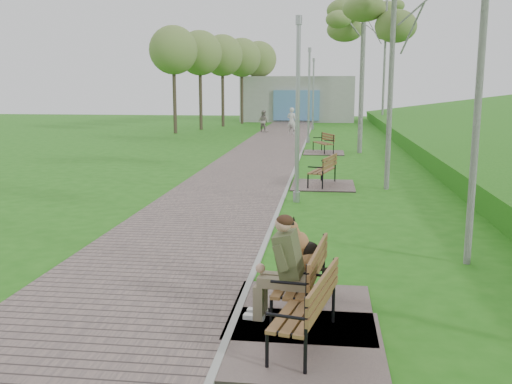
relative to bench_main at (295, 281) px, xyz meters
The scene contains 13 objects.
walkway 15.82m from the bench_main, 99.28° to the left, with size 3.50×67.00×0.04m, color #655551.
kerb 15.63m from the bench_main, 92.93° to the left, with size 0.10×67.00×0.05m, color #999993.
building_north 45.16m from the bench_main, 92.92° to the left, with size 10.00×5.20×4.00m.
bench_main is the anchor object (origin of this frame).
bench_second 1.05m from the bench_main, 80.88° to the right, with size 1.90×2.11×1.17m.
bench_third 10.57m from the bench_main, 88.53° to the left, with size 1.99×2.22×1.22m.
bench_far 19.74m from the bench_main, 89.33° to the left, with size 1.90×2.12×1.17m.
lamp_post_second 8.10m from the bench_main, 92.92° to the left, with size 0.19×0.19×4.98m.
lamp_post_third 24.81m from the bench_main, 91.50° to the left, with size 0.20×0.20×5.25m.
lamp_post_far 34.78m from the bench_main, 91.09° to the left, with size 0.20×0.20×5.14m.
pedestrian_near 29.92m from the bench_main, 93.65° to the left, with size 0.65×0.43×1.79m, color silver.
pedestrian_far 31.96m from the bench_main, 97.19° to the left, with size 0.74×0.57×1.52m, color gray.
birch_distant_b 41.30m from the bench_main, 83.10° to the left, with size 2.65×2.65×10.41m.
Camera 1 is at (1.19, -1.72, 3.17)m, focal length 40.00 mm.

